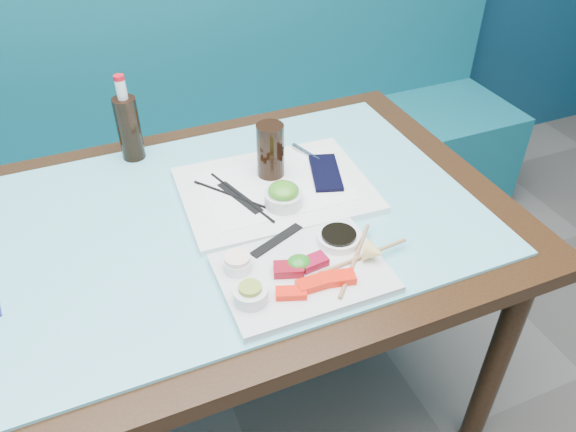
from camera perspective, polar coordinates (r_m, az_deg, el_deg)
name	(u,v)px	position (r m, az deg, el deg)	size (l,w,h in m)	color
booth_bench	(157,171)	(2.20, -13.20, 4.45)	(3.00, 0.56, 1.17)	#105966
dining_table	(216,249)	(1.36, -7.35, -3.37)	(1.40, 0.90, 0.75)	black
glass_top	(213,221)	(1.30, -7.66, -0.51)	(1.22, 0.76, 0.01)	#6AC5D4
sashimi_plate	(303,273)	(1.14, 1.54, -5.85)	(0.34, 0.24, 0.02)	silver
salmon_left	(291,293)	(1.08, 0.32, -7.83)	(0.06, 0.03, 0.01)	#FF1B0A
salmon_mid	(314,284)	(1.10, 2.62, -6.89)	(0.07, 0.03, 0.02)	red
salmon_right	(338,278)	(1.11, 5.08, -6.32)	(0.07, 0.03, 0.02)	#FF1E0A
tuna_left	(288,269)	(1.13, 0.05, -5.43)	(0.06, 0.04, 0.02)	maroon
tuna_right	(313,262)	(1.14, 2.60, -4.71)	(0.06, 0.03, 0.02)	maroon
seaweed_garnish	(299,263)	(1.13, 1.12, -4.78)	(0.05, 0.05, 0.03)	#227A1C
ramekin_wasabi	(251,295)	(1.07, -3.83, -7.98)	(0.07, 0.07, 0.03)	silver
wasabi_fill	(250,288)	(1.06, -3.87, -7.28)	(0.04, 0.04, 0.01)	olive
ramekin_ginger	(238,265)	(1.14, -5.13, -4.94)	(0.06, 0.06, 0.02)	white
ginger_fill	(237,258)	(1.13, -5.18, -4.30)	(0.05, 0.05, 0.01)	#FFE4D1
soy_dish	(338,239)	(1.20, 5.15, -2.33)	(0.09, 0.09, 0.02)	white
soy_fill	(339,234)	(1.19, 5.19, -1.88)	(0.08, 0.08, 0.01)	black
lemon_wedge	(374,252)	(1.16, 8.76, -3.64)	(0.05, 0.05, 0.04)	#FFDF78
chopstick_sleeve	(277,240)	(1.20, -1.15, -2.47)	(0.14, 0.02, 0.00)	black
wooden_chopstick_a	(355,259)	(1.16, 6.81, -4.37)	(0.01, 0.01, 0.23)	#A06D4B
wooden_chopstick_b	(359,258)	(1.17, 7.24, -4.23)	(0.01, 0.01, 0.24)	#9A6F48
serving_tray	(275,190)	(1.37, -1.28, 2.68)	(0.45, 0.34, 0.02)	white
paper_placemat	(275,187)	(1.36, -1.29, 3.01)	(0.34, 0.24, 0.00)	white
seaweed_bowl	(283,199)	(1.29, -0.47, 1.74)	(0.09, 0.09, 0.04)	silver
seaweed_salad	(283,191)	(1.28, -0.47, 2.59)	(0.07, 0.07, 0.04)	#419321
cola_glass	(270,151)	(1.37, -1.80, 6.66)	(0.07, 0.07, 0.14)	black
navy_pouch	(326,173)	(1.41, 3.84, 4.41)	(0.07, 0.16, 0.01)	black
fork	(306,153)	(1.48, 1.84, 6.45)	(0.01, 0.01, 0.10)	silver
black_chopstick_a	(238,197)	(1.33, -5.09, 1.89)	(0.01, 0.01, 0.26)	black
black_chopstick_b	(241,197)	(1.33, -4.77, 1.96)	(0.01, 0.01, 0.25)	black
tray_sleeve	(240,198)	(1.33, -4.93, 1.88)	(0.03, 0.15, 0.00)	black
cola_bottle_body	(129,129)	(1.52, -15.84, 8.52)	(0.06, 0.06, 0.17)	black
cola_bottle_neck	(121,89)	(1.47, -16.59, 12.24)	(0.03, 0.03, 0.05)	white
cola_bottle_cap	(119,78)	(1.46, -16.81, 13.31)	(0.03, 0.03, 0.01)	red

